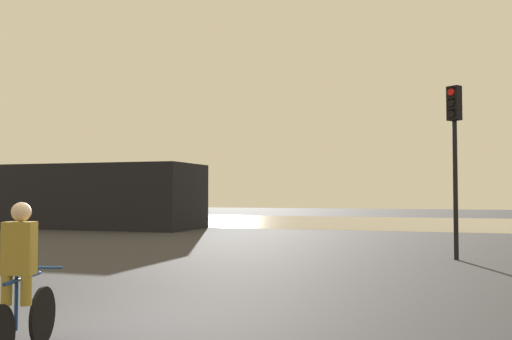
% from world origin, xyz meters
% --- Properties ---
extents(ground_plane, '(120.00, 120.00, 0.00)m').
position_xyz_m(ground_plane, '(0.00, 0.00, 0.00)').
color(ground_plane, '#333338').
extents(water_strip, '(80.00, 16.00, 0.01)m').
position_xyz_m(water_strip, '(0.00, 28.40, 0.00)').
color(water_strip, gray).
rests_on(water_strip, ground).
extents(distant_building, '(10.65, 4.00, 3.15)m').
position_xyz_m(distant_building, '(-12.43, 18.40, 1.57)').
color(distant_building, black).
rests_on(distant_building, ground).
extents(traffic_light_far_right, '(0.40, 0.42, 4.52)m').
position_xyz_m(traffic_light_far_right, '(4.49, 9.45, 3.14)').
color(traffic_light_far_right, black).
rests_on(traffic_light_far_right, ground).
extents(cyclist, '(0.62, 1.65, 1.62)m').
position_xyz_m(cyclist, '(0.06, -1.39, 0.82)').
color(cyclist, black).
rests_on(cyclist, ground).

